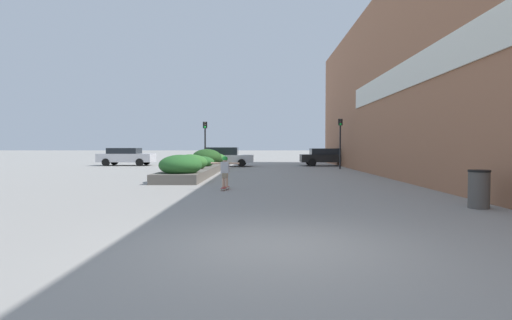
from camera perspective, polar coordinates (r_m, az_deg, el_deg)
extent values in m
plane|color=gray|center=(6.40, 3.04, -12.20)|extent=(300.00, 300.00, 0.00)
cube|color=#9E6647|center=(20.78, 19.43, 11.11)|extent=(0.60, 39.57, 9.82)
cube|color=silver|center=(14.67, 26.43, 13.83)|extent=(0.06, 26.57, 1.20)
cube|color=#605B54|center=(23.86, -7.91, -1.33)|extent=(2.00, 15.09, 0.41)
ellipsoid|color=#286028|center=(17.65, -10.74, -0.72)|extent=(1.88, 1.77, 0.91)
ellipsoid|color=#33702D|center=(20.96, -9.32, -0.35)|extent=(1.75, 1.65, 0.85)
ellipsoid|color=#286028|center=(23.59, -8.07, -0.25)|extent=(1.75, 1.42, 0.68)
ellipsoid|color=#234C1E|center=(27.07, -7.05, 0.39)|extent=(1.95, 2.25, 1.12)
ellipsoid|color=#33702D|center=(29.89, -6.07, 0.28)|extent=(1.84, 1.58, 0.76)
cube|color=maroon|center=(14.40, -4.44, -3.92)|extent=(0.27, 0.75, 0.01)
cylinder|color=beige|center=(14.67, -4.45, -4.06)|extent=(0.05, 0.07, 0.06)
cylinder|color=beige|center=(14.64, -3.93, -4.07)|extent=(0.05, 0.07, 0.06)
cylinder|color=beige|center=(14.18, -4.97, -4.27)|extent=(0.05, 0.07, 0.06)
cylinder|color=beige|center=(14.14, -4.43, -4.28)|extent=(0.05, 0.07, 0.06)
cylinder|color=tan|center=(14.39, -4.68, -2.88)|extent=(0.11, 0.11, 0.51)
cylinder|color=tan|center=(14.36, -4.21, -2.89)|extent=(0.11, 0.11, 0.51)
cube|color=gray|center=(14.37, -4.44, -2.23)|extent=(0.21, 0.18, 0.18)
cube|color=#B2B2B7|center=(14.35, -4.45, -1.07)|extent=(0.31, 0.19, 0.40)
cylinder|color=tan|center=(14.43, -5.73, -0.45)|extent=(0.38, 0.13, 0.07)
cylinder|color=tan|center=(14.26, -3.15, -0.47)|extent=(0.38, 0.13, 0.07)
sphere|color=tan|center=(14.33, -4.45, 0.06)|extent=(0.17, 0.17, 0.17)
sphere|color=green|center=(14.33, -4.45, 0.18)|extent=(0.19, 0.19, 0.19)
cylinder|color=#514C47|center=(11.56, 29.24, -3.78)|extent=(0.50, 0.50, 0.92)
cylinder|color=black|center=(11.52, 29.28, -1.38)|extent=(0.53, 0.53, 0.05)
cube|color=black|center=(32.64, 10.16, 0.25)|extent=(4.31, 1.93, 0.60)
cube|color=black|center=(32.60, 9.87, 1.21)|extent=(2.37, 1.70, 0.49)
cylinder|color=black|center=(33.78, 12.14, -0.21)|extent=(0.63, 0.22, 0.63)
cylinder|color=black|center=(31.99, 12.78, -0.33)|extent=(0.63, 0.22, 0.63)
cylinder|color=black|center=(33.37, 7.64, -0.21)|extent=(0.63, 0.22, 0.63)
cylinder|color=black|center=(31.55, 8.03, -0.34)|extent=(0.63, 0.22, 0.63)
cube|color=#BCBCC1|center=(31.34, -4.57, 0.19)|extent=(4.57, 1.94, 0.59)
cube|color=black|center=(31.35, -4.91, 1.27)|extent=(2.51, 1.70, 0.59)
cylinder|color=black|center=(32.17, -1.91, -0.29)|extent=(0.61, 0.22, 0.61)
cylinder|color=black|center=(30.33, -2.08, -0.43)|extent=(0.61, 0.22, 0.61)
cylinder|color=black|center=(32.43, -6.91, -0.29)|extent=(0.61, 0.22, 0.61)
cylinder|color=black|center=(30.61, -7.38, -0.42)|extent=(0.61, 0.22, 0.61)
cube|color=#BCBCC1|center=(34.25, -18.00, 0.31)|extent=(4.36, 1.93, 0.67)
cube|color=black|center=(34.30, -18.28, 1.25)|extent=(2.40, 1.70, 0.46)
cylinder|color=black|center=(34.73, -15.39, -0.20)|extent=(0.60, 0.22, 0.60)
cylinder|color=black|center=(32.98, -16.28, -0.32)|extent=(0.60, 0.22, 0.60)
cylinder|color=black|center=(35.58, -19.58, -0.19)|extent=(0.60, 0.22, 0.60)
cylinder|color=black|center=(33.88, -20.66, -0.31)|extent=(0.60, 0.22, 0.60)
cylinder|color=black|center=(27.97, -7.27, 1.63)|extent=(0.11, 0.11, 2.83)
cube|color=black|center=(28.01, -7.29, 4.98)|extent=(0.28, 0.20, 0.45)
sphere|color=#2D2823|center=(27.90, -7.33, 5.30)|extent=(0.15, 0.15, 0.15)
sphere|color=#2D2823|center=(27.89, -7.32, 4.99)|extent=(0.15, 0.15, 0.15)
sphere|color=green|center=(27.88, -7.32, 4.69)|extent=(0.15, 0.15, 0.15)
cylinder|color=black|center=(28.03, 11.93, 1.79)|extent=(0.11, 0.11, 3.01)
cube|color=black|center=(28.08, 11.96, 5.32)|extent=(0.28, 0.20, 0.45)
sphere|color=#2D2823|center=(27.97, 12.01, 5.64)|extent=(0.15, 0.15, 0.15)
sphere|color=#2D2823|center=(27.97, 12.00, 5.33)|extent=(0.15, 0.15, 0.15)
sphere|color=green|center=(27.96, 12.00, 5.02)|extent=(0.15, 0.15, 0.15)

